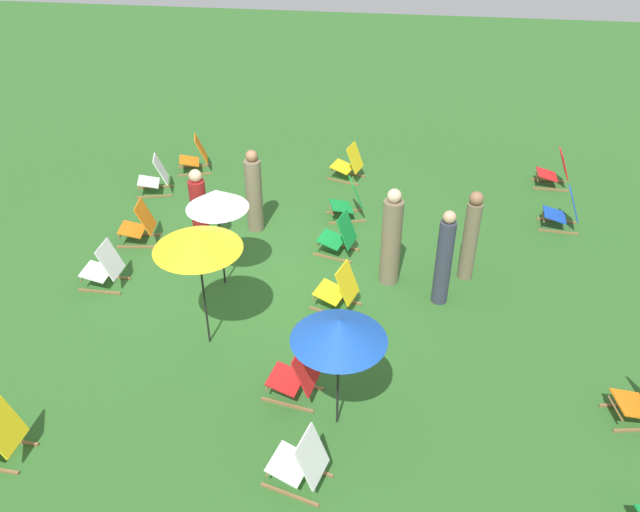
{
  "coord_description": "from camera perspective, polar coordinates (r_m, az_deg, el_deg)",
  "views": [
    {
      "loc": [
        8.92,
        2.48,
        6.51
      ],
      "look_at": [
        0.0,
        1.2,
        0.5
      ],
      "focal_mm": 35.57,
      "sensor_mm": 36.0,
      "label": 1
    }
  ],
  "objects": [
    {
      "name": "ground_plane",
      "position": [
        11.32,
        -6.03,
        -1.63
      ],
      "size": [
        40.0,
        40.0,
        0.0
      ],
      "primitive_type": "plane",
      "color": "#2D6026"
    },
    {
      "name": "deckchair_0",
      "position": [
        14.33,
        2.6,
        8.28
      ],
      "size": [
        0.67,
        0.86,
        0.83
      ],
      "rotation": [
        0.0,
        0.0,
        -0.28
      ],
      "color": "olive",
      "rests_on": "ground"
    },
    {
      "name": "deckchair_1",
      "position": [
        14.18,
        -14.61,
        6.89
      ],
      "size": [
        0.67,
        0.86,
        0.83
      ],
      "rotation": [
        0.0,
        0.0,
        0.28
      ],
      "color": "olive",
      "rests_on": "ground"
    },
    {
      "name": "deckchair_2",
      "position": [
        14.92,
        20.4,
        7.19
      ],
      "size": [
        0.5,
        0.77,
        0.83
      ],
      "rotation": [
        0.0,
        0.0,
        -0.03
      ],
      "color": "olive",
      "rests_on": "ground"
    },
    {
      "name": "deckchair_4",
      "position": [
        10.27,
        1.7,
        -3.04
      ],
      "size": [
        0.68,
        0.87,
        0.83
      ],
      "rotation": [
        0.0,
        0.0,
        -0.29
      ],
      "color": "olive",
      "rests_on": "ground"
    },
    {
      "name": "deckchair_6",
      "position": [
        12.44,
        -15.95,
        2.7
      ],
      "size": [
        0.57,
        0.81,
        0.83
      ],
      "rotation": [
        0.0,
        0.0,
        0.13
      ],
      "color": "olive",
      "rests_on": "ground"
    },
    {
      "name": "deckchair_7",
      "position": [
        14.95,
        -11.14,
        8.8
      ],
      "size": [
        0.69,
        0.87,
        0.83
      ],
      "rotation": [
        0.0,
        0.0,
        0.31
      ],
      "color": "olive",
      "rests_on": "ground"
    },
    {
      "name": "deckchair_8",
      "position": [
        12.78,
        2.6,
        4.94
      ],
      "size": [
        0.67,
        0.86,
        0.83
      ],
      "rotation": [
        0.0,
        0.0,
        0.29
      ],
      "color": "olive",
      "rests_on": "ground"
    },
    {
      "name": "deckchair_9",
      "position": [
        11.38,
        -18.85,
        -1.0
      ],
      "size": [
        0.48,
        0.76,
        0.83
      ],
      "rotation": [
        0.0,
        0.0,
        -0.0
      ],
      "color": "olive",
      "rests_on": "ground"
    },
    {
      "name": "deckchair_10",
      "position": [
        13.31,
        21.08,
        3.79
      ],
      "size": [
        0.53,
        0.79,
        0.83
      ],
      "rotation": [
        0.0,
        0.0,
        -0.08
      ],
      "color": "olive",
      "rests_on": "ground"
    },
    {
      "name": "deckchair_11",
      "position": [
        11.62,
        1.74,
        1.76
      ],
      "size": [
        0.65,
        0.85,
        0.83
      ],
      "rotation": [
        0.0,
        0.0,
        -0.24
      ],
      "color": "olive",
      "rests_on": "ground"
    },
    {
      "name": "deckchair_12",
      "position": [
        7.82,
        -1.73,
        -18.09
      ],
      "size": [
        0.66,
        0.86,
        0.83
      ],
      "rotation": [
        0.0,
        0.0,
        -0.26
      ],
      "color": "olive",
      "rests_on": "ground"
    },
    {
      "name": "deckchair_14",
      "position": [
        8.77,
        -2.18,
        -10.77
      ],
      "size": [
        0.61,
        0.83,
        0.83
      ],
      "rotation": [
        0.0,
        0.0,
        -0.18
      ],
      "color": "olive",
      "rests_on": "ground"
    },
    {
      "name": "umbrella_0",
      "position": [
        7.61,
        1.72,
        -6.7
      ],
      "size": [
        1.19,
        1.19,
        1.74
      ],
      "color": "black",
      "rests_on": "ground"
    },
    {
      "name": "umbrella_1",
      "position": [
        8.91,
        -11.01,
        1.44
      ],
      "size": [
        1.26,
        1.26,
        2.0
      ],
      "color": "black",
      "rests_on": "ground"
    },
    {
      "name": "umbrella_2",
      "position": [
        10.31,
        -9.28,
        5.07
      ],
      "size": [
        1.02,
        1.02,
        1.81
      ],
      "color": "black",
      "rests_on": "ground"
    },
    {
      "name": "person_0",
      "position": [
        10.36,
        11.09,
        -0.31
      ],
      "size": [
        0.31,
        0.31,
        1.71
      ],
      "rotation": [
        0.0,
        0.0,
        0.19
      ],
      "color": "#333847",
      "rests_on": "ground"
    },
    {
      "name": "person_1",
      "position": [
        11.59,
        -10.75,
        3.64
      ],
      "size": [
        0.42,
        0.42,
        1.72
      ],
      "rotation": [
        0.0,
        0.0,
        4.03
      ],
      "color": "maroon",
      "rests_on": "ground"
    },
    {
      "name": "person_2",
      "position": [
        12.25,
        -5.96,
        5.66
      ],
      "size": [
        0.42,
        0.42,
        1.68
      ],
      "rotation": [
        0.0,
        0.0,
        3.56
      ],
      "color": "#72664C",
      "rests_on": "ground"
    },
    {
      "name": "person_3",
      "position": [
        10.7,
        6.43,
        1.48
      ],
      "size": [
        0.4,
        0.4,
        1.79
      ],
      "rotation": [
        0.0,
        0.0,
        3.35
      ],
      "color": "#72664C",
      "rests_on": "ground"
    },
    {
      "name": "person_4",
      "position": [
        11.04,
        13.38,
        1.69
      ],
      "size": [
        0.33,
        0.33,
        1.68
      ],
      "rotation": [
        0.0,
        0.0,
        1.87
      ],
      "color": "#72664C",
      "rests_on": "ground"
    }
  ]
}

